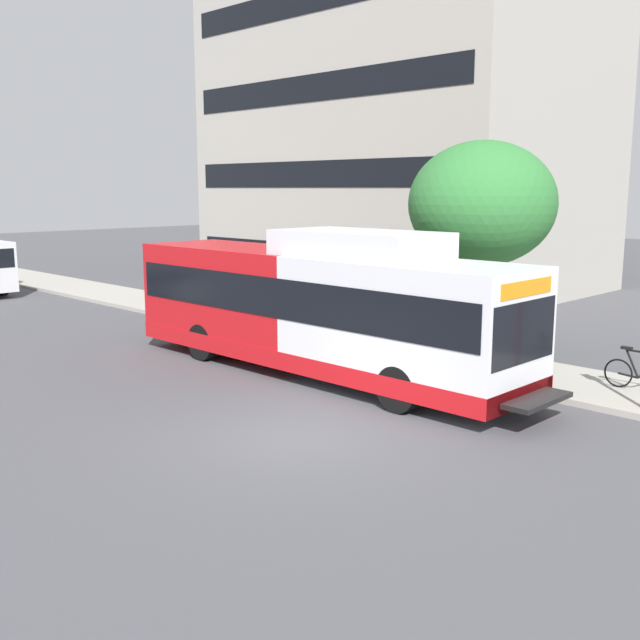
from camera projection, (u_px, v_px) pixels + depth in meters
name	position (u px, v px, depth m)	size (l,w,h in m)	color
ground_plane	(89.00, 366.00, 19.48)	(120.00, 120.00, 0.00)	#4C4C51
sidewalk_curb	(328.00, 337.00, 22.99)	(3.00, 56.00, 0.14)	#A8A399
transit_bus	(317.00, 307.00, 18.39)	(2.58, 12.25, 3.65)	white
street_tree_near_stop	(482.00, 204.00, 19.62)	(3.91, 3.91, 5.74)	#4C3823
lattice_comm_tower	(227.00, 105.00, 42.61)	(1.10, 1.10, 28.24)	#B7B7BC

